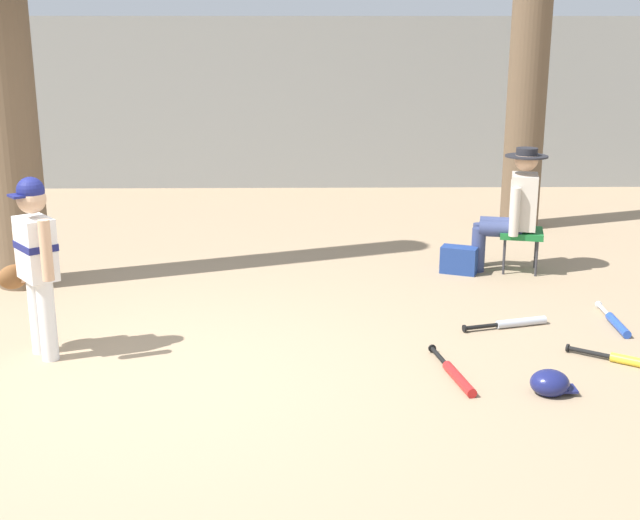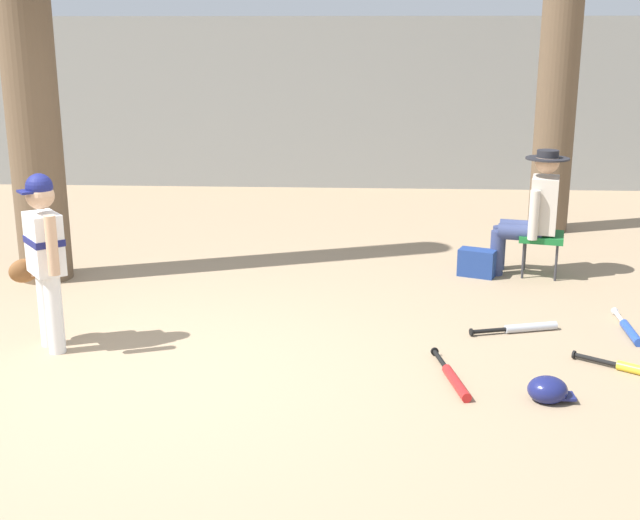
{
  "view_description": "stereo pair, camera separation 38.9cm",
  "coord_description": "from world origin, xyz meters",
  "px_view_note": "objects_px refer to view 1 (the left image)",
  "views": [
    {
      "loc": [
        1.02,
        -5.13,
        2.27
      ],
      "look_at": [
        1.11,
        0.32,
        0.75
      ],
      "focal_mm": 46.52,
      "sensor_mm": 36.0,
      "label": 1
    },
    {
      "loc": [
        1.41,
        -5.13,
        2.27
      ],
      "look_at": [
        1.11,
        0.32,
        0.75
      ],
      "focal_mm": 46.52,
      "sensor_mm": 36.0,
      "label": 2
    }
  ],
  "objects_px": {
    "folding_stool": "(521,235)",
    "bat_aluminum_silver": "(515,323)",
    "seated_spectator": "(513,206)",
    "bat_red_barrel": "(456,375)",
    "bat_blue_youth": "(616,323)",
    "tree_behind_spectator": "(532,13)",
    "handbag_beside_stool": "(459,260)",
    "young_ballplayer": "(35,256)",
    "bat_yellow_trainer": "(636,362)",
    "batting_helmet_navy": "(550,383)"
  },
  "relations": [
    {
      "from": "bat_aluminum_silver",
      "to": "tree_behind_spectator",
      "type": "bearing_deg",
      "value": 75.64
    },
    {
      "from": "bat_yellow_trainer",
      "to": "handbag_beside_stool",
      "type": "bearing_deg",
      "value": 109.71
    },
    {
      "from": "tree_behind_spectator",
      "to": "folding_stool",
      "type": "xyz_separation_m",
      "value": [
        -0.46,
        -1.89,
        -2.08
      ]
    },
    {
      "from": "handbag_beside_stool",
      "to": "bat_red_barrel",
      "type": "height_order",
      "value": "handbag_beside_stool"
    },
    {
      "from": "tree_behind_spectator",
      "to": "bat_yellow_trainer",
      "type": "relative_size",
      "value": 8.36
    },
    {
      "from": "young_ballplayer",
      "to": "batting_helmet_navy",
      "type": "bearing_deg",
      "value": -11.52
    },
    {
      "from": "tree_behind_spectator",
      "to": "batting_helmet_navy",
      "type": "height_order",
      "value": "tree_behind_spectator"
    },
    {
      "from": "bat_yellow_trainer",
      "to": "bat_blue_youth",
      "type": "distance_m",
      "value": 0.82
    },
    {
      "from": "bat_blue_youth",
      "to": "tree_behind_spectator",
      "type": "bearing_deg",
      "value": 88.61
    },
    {
      "from": "bat_blue_youth",
      "to": "bat_red_barrel",
      "type": "bearing_deg",
      "value": -145.05
    },
    {
      "from": "handbag_beside_stool",
      "to": "tree_behind_spectator",
      "type": "bearing_deg",
      "value": 61.41
    },
    {
      "from": "handbag_beside_stool",
      "to": "bat_blue_youth",
      "type": "relative_size",
      "value": 0.46
    },
    {
      "from": "tree_behind_spectator",
      "to": "seated_spectator",
      "type": "height_order",
      "value": "tree_behind_spectator"
    },
    {
      "from": "tree_behind_spectator",
      "to": "young_ballplayer",
      "type": "relative_size",
      "value": 4.34
    },
    {
      "from": "young_ballplayer",
      "to": "folding_stool",
      "type": "xyz_separation_m",
      "value": [
        3.97,
        2.11,
        -0.38
      ]
    },
    {
      "from": "bat_blue_youth",
      "to": "bat_red_barrel",
      "type": "xyz_separation_m",
      "value": [
        -1.45,
        -1.01,
        0.0
      ]
    },
    {
      "from": "folding_stool",
      "to": "handbag_beside_stool",
      "type": "bearing_deg",
      "value": -174.17
    },
    {
      "from": "folding_stool",
      "to": "bat_aluminum_silver",
      "type": "xyz_separation_m",
      "value": [
        -0.43,
        -1.57,
        -0.33
      ]
    },
    {
      "from": "bat_yellow_trainer",
      "to": "bat_blue_youth",
      "type": "relative_size",
      "value": 0.93
    },
    {
      "from": "batting_helmet_navy",
      "to": "folding_stool",
      "type": "bearing_deg",
      "value": 79.9
    },
    {
      "from": "young_ballplayer",
      "to": "bat_yellow_trainer",
      "type": "height_order",
      "value": "young_ballplayer"
    },
    {
      "from": "young_ballplayer",
      "to": "bat_aluminum_silver",
      "type": "distance_m",
      "value": 3.66
    },
    {
      "from": "young_ballplayer",
      "to": "bat_blue_youth",
      "type": "distance_m",
      "value": 4.44
    },
    {
      "from": "bat_yellow_trainer",
      "to": "bat_blue_youth",
      "type": "bearing_deg",
      "value": 79.39
    },
    {
      "from": "tree_behind_spectator",
      "to": "handbag_beside_stool",
      "type": "distance_m",
      "value": 3.21
    },
    {
      "from": "tree_behind_spectator",
      "to": "bat_aluminum_silver",
      "type": "bearing_deg",
      "value": -104.36
    },
    {
      "from": "handbag_beside_stool",
      "to": "bat_aluminum_silver",
      "type": "distance_m",
      "value": 1.52
    },
    {
      "from": "bat_yellow_trainer",
      "to": "bat_red_barrel",
      "type": "distance_m",
      "value": 1.31
    },
    {
      "from": "seated_spectator",
      "to": "batting_helmet_navy",
      "type": "height_order",
      "value": "seated_spectator"
    },
    {
      "from": "bat_aluminum_silver",
      "to": "handbag_beside_stool",
      "type": "bearing_deg",
      "value": 96.72
    },
    {
      "from": "seated_spectator",
      "to": "tree_behind_spectator",
      "type": "bearing_deg",
      "value": 73.41
    },
    {
      "from": "batting_helmet_navy",
      "to": "bat_blue_youth",
      "type": "bearing_deg",
      "value": 54.72
    },
    {
      "from": "bat_aluminum_silver",
      "to": "bat_blue_youth",
      "type": "relative_size",
      "value": 0.96
    },
    {
      "from": "seated_spectator",
      "to": "bat_aluminum_silver",
      "type": "relative_size",
      "value": 1.7
    },
    {
      "from": "seated_spectator",
      "to": "bat_red_barrel",
      "type": "xyz_separation_m",
      "value": [
        -0.97,
        -2.61,
        -0.61
      ]
    },
    {
      "from": "handbag_beside_stool",
      "to": "bat_red_barrel",
      "type": "xyz_separation_m",
      "value": [
        -0.47,
        -2.52,
        -0.1
      ]
    },
    {
      "from": "tree_behind_spectator",
      "to": "folding_stool",
      "type": "distance_m",
      "value": 2.85
    },
    {
      "from": "handbag_beside_stool",
      "to": "bat_blue_youth",
      "type": "distance_m",
      "value": 1.81
    },
    {
      "from": "seated_spectator",
      "to": "handbag_beside_stool",
      "type": "distance_m",
      "value": 0.72
    },
    {
      "from": "folding_stool",
      "to": "bat_yellow_trainer",
      "type": "height_order",
      "value": "folding_stool"
    },
    {
      "from": "tree_behind_spectator",
      "to": "young_ballplayer",
      "type": "bearing_deg",
      "value": -137.93
    },
    {
      "from": "young_ballplayer",
      "to": "seated_spectator",
      "type": "bearing_deg",
      "value": 28.82
    },
    {
      "from": "seated_spectator",
      "to": "bat_blue_youth",
      "type": "height_order",
      "value": "seated_spectator"
    },
    {
      "from": "bat_blue_youth",
      "to": "bat_red_barrel",
      "type": "height_order",
      "value": "same"
    },
    {
      "from": "folding_stool",
      "to": "handbag_beside_stool",
      "type": "height_order",
      "value": "folding_stool"
    },
    {
      "from": "handbag_beside_stool",
      "to": "bat_yellow_trainer",
      "type": "distance_m",
      "value": 2.46
    },
    {
      "from": "bat_aluminum_silver",
      "to": "bat_red_barrel",
      "type": "bearing_deg",
      "value": -122.39
    },
    {
      "from": "bat_blue_youth",
      "to": "bat_red_barrel",
      "type": "distance_m",
      "value": 1.76
    },
    {
      "from": "tree_behind_spectator",
      "to": "bat_aluminum_silver",
      "type": "distance_m",
      "value": 4.31
    },
    {
      "from": "folding_stool",
      "to": "batting_helmet_navy",
      "type": "xyz_separation_m",
      "value": [
        -0.5,
        -2.82,
        -0.29
      ]
    }
  ]
}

